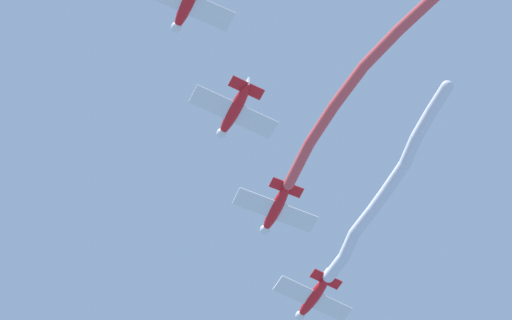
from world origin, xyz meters
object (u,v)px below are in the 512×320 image
object	(u,v)px
airplane_slot	(188,2)
airplane_left_wing	(276,209)
airplane_lead	(313,298)
airplane_right_wing	(234,111)

from	to	relation	value
airplane_slot	airplane_left_wing	bearing A→B (deg)	-45.94
airplane_left_wing	airplane_slot	xyz separation A→B (m)	(-4.14, 17.08, 0.50)
airplane_lead	airplane_slot	xyz separation A→B (m)	(-6.21, 25.60, 0.75)
airplane_right_wing	airplane_left_wing	bearing A→B (deg)	-47.83
airplane_lead	airplane_left_wing	distance (m)	8.78
airplane_lead	airplane_slot	world-z (taller)	airplane_slot
airplane_lead	airplane_right_wing	size ratio (longest dim) A/B	1.01
airplane_left_wing	airplane_right_wing	distance (m)	8.79
airplane_left_wing	airplane_slot	size ratio (longest dim) A/B	0.99
airplane_right_wing	airplane_slot	world-z (taller)	airplane_slot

